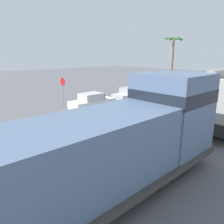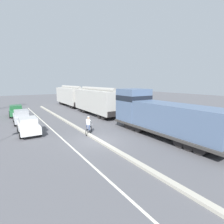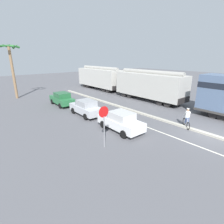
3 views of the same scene
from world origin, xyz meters
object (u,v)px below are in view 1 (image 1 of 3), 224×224
(locomotive, at_px, (114,147))
(palm_tree_near, at_px, (173,50))
(parked_car_silver, at_px, (131,95))
(parked_car_white, at_px, (92,102))
(parked_car_green, at_px, (159,89))
(stop_sign, at_px, (63,87))
(cyclist, at_px, (99,120))

(locomotive, distance_m, palm_tree_near, 29.24)
(parked_car_silver, xyz_separation_m, palm_tree_near, (-3.66, 13.28, 4.79))
(locomotive, height_order, parked_car_silver, locomotive)
(parked_car_white, height_order, parked_car_green, same)
(parked_car_white, height_order, stop_sign, stop_sign)
(parked_car_silver, xyz_separation_m, stop_sign, (-2.67, -6.61, 1.21))
(locomotive, height_order, cyclist, locomotive)
(locomotive, distance_m, stop_sign, 14.08)
(cyclist, height_order, stop_sign, stop_sign)
(locomotive, height_order, parked_car_green, locomotive)
(locomotive, distance_m, parked_car_white, 12.34)
(parked_car_green, bearing_deg, palm_tree_near, 113.50)
(palm_tree_near, bearing_deg, cyclist, -68.54)
(parked_car_green, relative_size, cyclist, 2.48)
(parked_car_white, xyz_separation_m, parked_car_silver, (-0.06, 5.27, 0.00))
(cyclist, bearing_deg, parked_car_white, 146.49)
(parked_car_white, distance_m, cyclist, 5.79)
(parked_car_green, relative_size, stop_sign, 1.48)
(parked_car_silver, xyz_separation_m, parked_car_green, (-0.21, 5.34, 0.00))
(locomotive, relative_size, palm_tree_near, 1.52)
(parked_car_silver, distance_m, stop_sign, 7.23)
(parked_car_green, distance_m, palm_tree_near, 9.90)
(stop_sign, bearing_deg, cyclist, -13.82)
(parked_car_white, relative_size, cyclist, 2.46)
(parked_car_silver, height_order, parked_car_green, same)
(locomotive, xyz_separation_m, parked_car_white, (-10.21, 6.86, -0.98))
(parked_car_white, relative_size, palm_tree_near, 0.55)
(cyclist, bearing_deg, parked_car_silver, 119.99)
(parked_car_white, distance_m, parked_car_green, 10.62)
(parked_car_white, height_order, palm_tree_near, palm_tree_near)
(locomotive, bearing_deg, palm_tree_near, 118.75)
(parked_car_silver, height_order, palm_tree_near, palm_tree_near)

